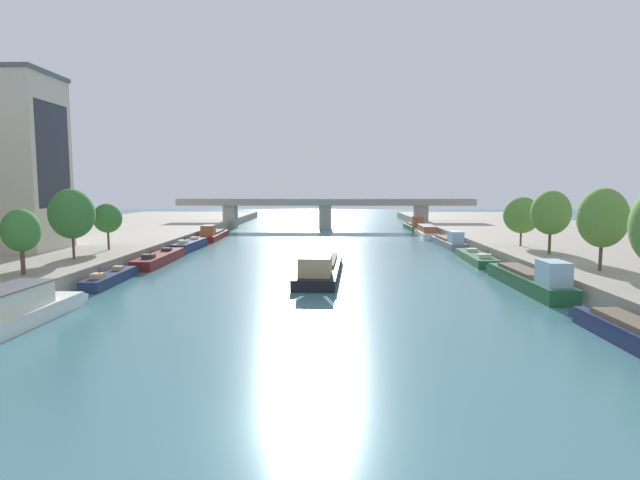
% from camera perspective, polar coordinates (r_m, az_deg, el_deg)
% --- Properties ---
extents(ground_plane, '(400.00, 400.00, 0.00)m').
position_cam_1_polar(ground_plane, '(21.89, -3.01, -19.78)').
color(ground_plane, '#42757F').
extents(quay_left, '(36.00, 170.00, 1.76)m').
position_cam_1_polar(quay_left, '(85.82, -27.54, -0.50)').
color(quay_left, gray).
rests_on(quay_left, ground).
extents(quay_right, '(36.00, 170.00, 1.76)m').
position_cam_1_polar(quay_right, '(84.37, 28.36, -0.64)').
color(quay_right, gray).
rests_on(quay_right, ground).
extents(barge_midriver, '(5.13, 21.12, 2.90)m').
position_cam_1_polar(barge_midriver, '(55.01, -0.01, -3.08)').
color(barge_midriver, black).
rests_on(barge_midriver, ground).
extents(wake_behind_barge, '(5.59, 6.04, 0.03)m').
position_cam_1_polar(wake_behind_barge, '(41.95, -1.04, -7.12)').
color(wake_behind_barge, silver).
rests_on(wake_behind_barge, ground).
extents(moored_boat_left_gap_after, '(3.68, 16.12, 2.79)m').
position_cam_1_polar(moored_boat_left_gap_after, '(39.79, -32.13, -7.07)').
color(moored_boat_left_gap_after, silver).
rests_on(moored_boat_left_gap_after, ground).
extents(moored_boat_left_downstream, '(2.09, 10.68, 2.13)m').
position_cam_1_polar(moored_boat_left_downstream, '(54.65, -22.29, -3.92)').
color(moored_boat_left_downstream, '#1E284C').
rests_on(moored_boat_left_downstream, ground).
extents(moored_boat_left_near, '(2.69, 14.78, 2.28)m').
position_cam_1_polar(moored_boat_left_near, '(67.04, -17.42, -1.94)').
color(moored_boat_left_near, maroon).
rests_on(moored_boat_left_near, ground).
extents(moored_boat_left_second, '(2.54, 12.28, 2.40)m').
position_cam_1_polar(moored_boat_left_second, '(80.41, -14.27, -0.54)').
color(moored_boat_left_second, '#1E284C').
rests_on(moored_boat_left_second, ground).
extents(moored_boat_left_far, '(3.34, 15.97, 2.87)m').
position_cam_1_polar(moored_boat_left_far, '(95.23, -11.79, 0.61)').
color(moored_boat_left_far, maroon).
rests_on(moored_boat_left_far, ground).
extents(moored_boat_right_midway, '(2.95, 15.96, 3.38)m').
position_cam_1_polar(moored_boat_right_midway, '(51.10, 22.40, -4.05)').
color(moored_boat_right_midway, '#235633').
rests_on(moored_boat_right_midway, ground).
extents(moored_boat_right_lone, '(3.15, 13.59, 2.09)m').
position_cam_1_polar(moored_boat_right_lone, '(68.29, 17.01, -1.87)').
color(moored_boat_right_lone, '#235633').
rests_on(moored_boat_right_lone, ground).
extents(moored_boat_right_end, '(2.94, 14.78, 2.77)m').
position_cam_1_polar(moored_boat_right_end, '(84.49, 14.14, -0.13)').
color(moored_boat_right_end, gray).
rests_on(moored_boat_right_end, ground).
extents(moored_boat_right_far, '(3.53, 14.75, 2.18)m').
position_cam_1_polar(moored_boat_right_far, '(100.74, 11.77, 0.93)').
color(moored_boat_right_far, silver).
rests_on(moored_boat_right_far, ground).
extents(moored_boat_right_near, '(2.96, 14.46, 3.17)m').
position_cam_1_polar(moored_boat_right_near, '(115.14, 10.49, 1.57)').
color(moored_boat_right_near, '#235633').
rests_on(moored_boat_right_near, ground).
extents(tree_left_far, '(3.22, 3.22, 5.81)m').
position_cam_1_polar(tree_left_far, '(51.97, -30.37, 0.90)').
color(tree_left_far, brown).
rests_on(tree_left_far, quay_left).
extents(tree_left_midway, '(4.70, 4.70, 7.54)m').
position_cam_1_polar(tree_left_midway, '(60.74, -25.93, 2.64)').
color(tree_left_midway, brown).
rests_on(tree_left_midway, quay_left).
extents(tree_left_end_of_row, '(3.44, 3.44, 5.72)m').
position_cam_1_polar(tree_left_end_of_row, '(68.11, -22.60, 2.26)').
color(tree_left_end_of_row, brown).
rests_on(tree_left_end_of_row, quay_left).
extents(tree_right_second, '(4.42, 4.42, 7.65)m').
position_cam_1_polar(tree_right_second, '(53.57, 28.98, 2.17)').
color(tree_right_second, brown).
rests_on(tree_right_second, quay_right).
extents(tree_right_nearest, '(4.39, 4.39, 7.35)m').
position_cam_1_polar(tree_right_nearest, '(64.10, 24.35, 2.79)').
color(tree_right_nearest, brown).
rests_on(tree_right_nearest, quay_right).
extents(tree_right_midway, '(4.65, 4.65, 6.46)m').
position_cam_1_polar(tree_right_midway, '(72.01, 21.56, 2.60)').
color(tree_right_midway, brown).
rests_on(tree_right_midway, quay_right).
extents(bridge_far, '(67.78, 4.40, 6.78)m').
position_cam_1_polar(bridge_far, '(117.36, 0.58, 3.45)').
color(bridge_far, gray).
rests_on(bridge_far, ground).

